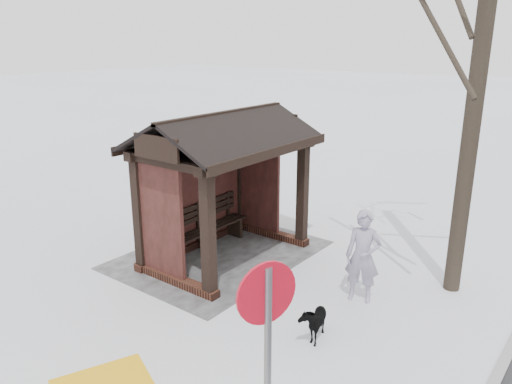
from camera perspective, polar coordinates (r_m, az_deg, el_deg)
ground at (r=10.68m, az=-3.35°, el=-7.45°), size 120.00×120.00×0.00m
kerb at (r=8.58m, az=26.94°, el=-15.96°), size 120.00×0.15×0.06m
trampled_patch at (r=10.79m, az=-4.16°, el=-7.13°), size 4.20×3.20×0.02m
bus_shelter at (r=10.08m, az=-4.24°, el=4.06°), size 3.60×2.40×3.09m
pedestrian at (r=8.89m, az=12.12°, el=-7.21°), size 0.55×0.69×1.66m
dog at (r=7.94m, az=6.58°, el=-14.32°), size 0.78×0.53×0.60m
road_sign at (r=4.91m, az=1.22°, el=-15.52°), size 0.60×0.27×2.49m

